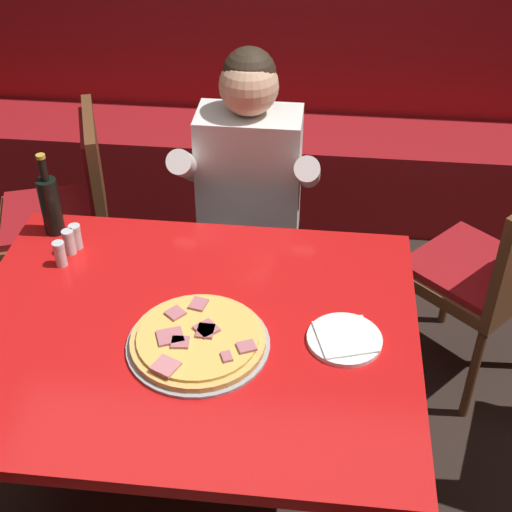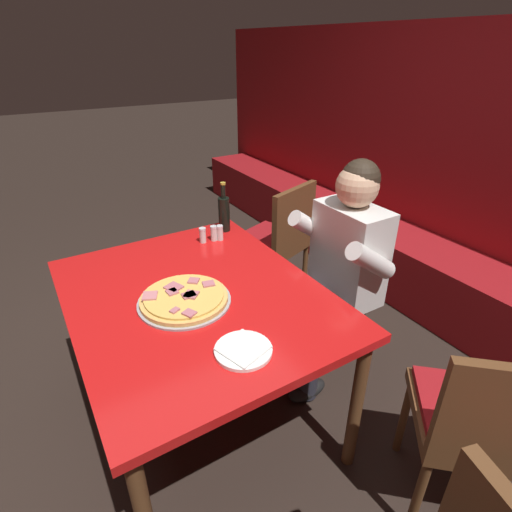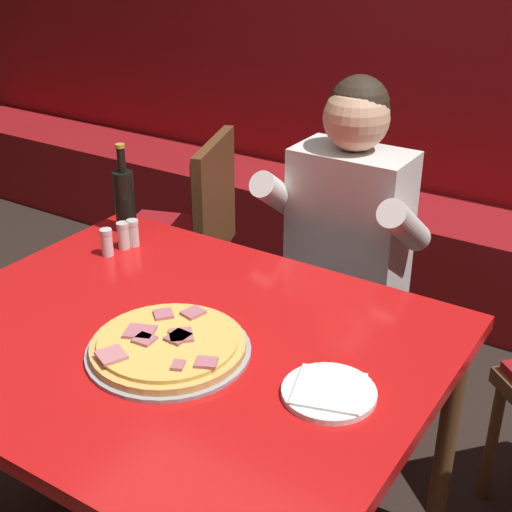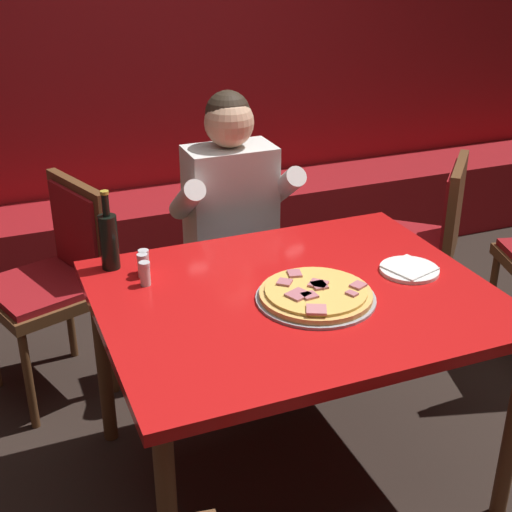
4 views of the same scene
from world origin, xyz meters
TOP-DOWN VIEW (x-y plane):
  - ground_plane at (0.00, 0.00)m, footprint 24.00×24.00m
  - booth_wall_panel at (0.00, 2.18)m, footprint 6.80×0.16m
  - booth_bench at (0.00, 1.86)m, footprint 6.46×0.48m
  - main_dining_table at (0.00, 0.00)m, footprint 1.30×1.05m
  - pizza at (0.04, -0.07)m, footprint 0.40×0.40m
  - plate_white_paper at (0.44, -0.01)m, footprint 0.21×0.21m
  - beer_bottle at (-0.53, 0.42)m, footprint 0.07×0.07m
  - shaker_oregano at (-0.43, 0.34)m, footprint 0.04×0.04m
  - shaker_parmesan at (-0.44, 0.31)m, footprint 0.04×0.04m
  - shaker_black_pepper at (-0.45, 0.25)m, footprint 0.04×0.04m
  - diner_seated_blue_shirt at (0.08, 0.76)m, footprint 0.53×0.53m
  - dining_chair_by_booth at (0.99, 0.68)m, footprint 0.62×0.62m
  - dining_chair_far_left at (-0.68, 0.91)m, footprint 0.56×0.56m

SIDE VIEW (x-z plane):
  - ground_plane at x=0.00m, z-range 0.00..0.00m
  - booth_bench at x=0.00m, z-range 0.00..0.46m
  - dining_chair_by_booth at x=0.99m, z-range 0.09..1.01m
  - dining_chair_far_left at x=-0.68m, z-range 0.09..1.02m
  - main_dining_table at x=0.00m, z-range 0.31..1.09m
  - diner_seated_blue_shirt at x=0.08m, z-range 0.07..1.34m
  - plate_white_paper at x=0.44m, z-range 0.77..0.79m
  - pizza at x=0.04m, z-range 0.77..0.82m
  - shaker_oregano at x=-0.43m, z-range 0.77..0.86m
  - shaker_parmesan at x=-0.44m, z-range 0.77..0.86m
  - shaker_black_pepper at x=-0.45m, z-range 0.77..0.86m
  - beer_bottle at x=-0.53m, z-range 0.74..1.03m
  - booth_wall_panel at x=0.00m, z-range 0.00..1.90m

